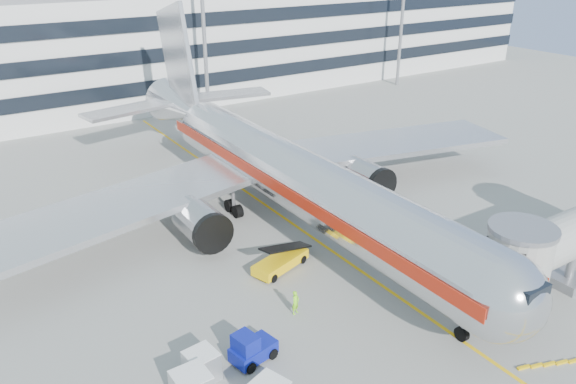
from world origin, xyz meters
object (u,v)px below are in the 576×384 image
belt_loader (280,261)px  baggage_tug (251,349)px  ramp_worker (296,302)px  main_jet (280,169)px  cargo_container_right (202,365)px

belt_loader → baggage_tug: bearing=-132.1°
belt_loader → baggage_tug: belt_loader is taller
belt_loader → ramp_worker: (-2.04, -4.94, 0.16)m
baggage_tug → belt_loader: bearing=47.9°
main_jet → ramp_worker: (-6.63, -12.26, -3.43)m
cargo_container_right → ramp_worker: bearing=15.5°
main_jet → belt_loader: main_jet is taller
main_jet → belt_loader: 9.37m
belt_loader → cargo_container_right: size_ratio=2.79×
main_jet → belt_loader: size_ratio=10.62×
baggage_tug → ramp_worker: size_ratio=1.72×
main_jet → ramp_worker: bearing=-118.4°
main_jet → baggage_tug: (-11.13, -14.55, -3.41)m
cargo_container_right → ramp_worker: 7.61m
baggage_tug → cargo_container_right: size_ratio=1.60×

